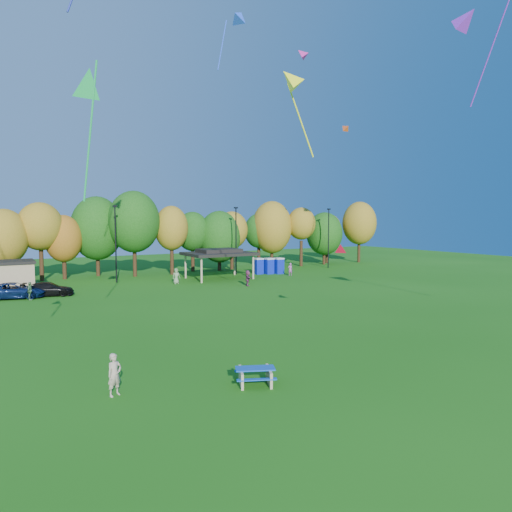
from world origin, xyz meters
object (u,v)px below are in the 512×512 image
porta_potties (269,266)px  car_c (15,291)px  picnic_table (255,375)px  car_d (48,289)px  kite_flyer (115,375)px

porta_potties → car_c: 31.32m
picnic_table → car_d: bearing=123.4°
kite_flyer → car_d: size_ratio=0.39×
picnic_table → car_c: (-8.26, 30.79, 0.31)m
kite_flyer → car_c: (-2.46, 28.94, -0.16)m
picnic_table → kite_flyer: (-5.81, 1.86, 0.47)m
car_c → car_d: size_ratio=1.17×
picnic_table → porta_potties: bearing=80.6°
porta_potties → picnic_table: porta_potties is taller
picnic_table → car_d: 31.22m
porta_potties → car_d: porta_potties is taller
picnic_table → car_c: size_ratio=0.40×
porta_potties → car_c: porta_potties is taller
car_c → picnic_table: bearing=-151.0°
porta_potties → picnic_table: size_ratio=1.70×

